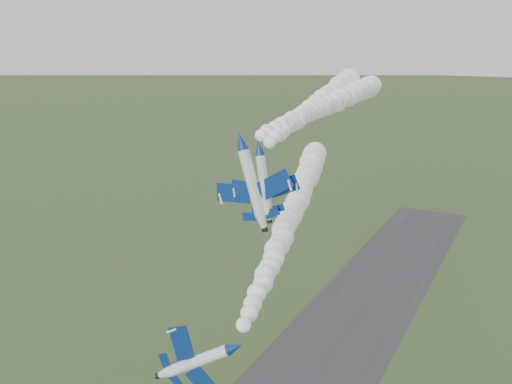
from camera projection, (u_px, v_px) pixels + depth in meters
jet_lead at (235, 348)px, 60.83m from camera, size 5.13×11.08×8.32m
smoke_trail_jet_lead at (292, 211)px, 99.26m from camera, size 27.89×76.57×5.43m
jet_pair_left at (241, 141)px, 75.94m from camera, size 11.14×13.94×4.39m
smoke_trail_jet_pair_left at (331, 103)px, 110.65m from camera, size 6.59×72.34×4.93m
jet_pair_right at (259, 148)px, 75.27m from camera, size 9.56×11.40×3.01m
smoke_trail_jet_pair_right at (320, 101)px, 109.67m from camera, size 16.91×70.75×4.74m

